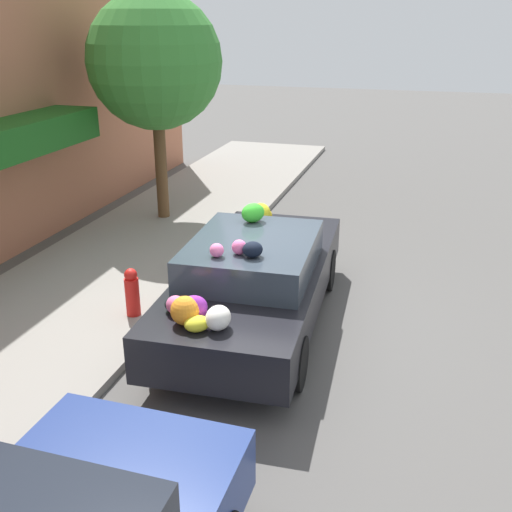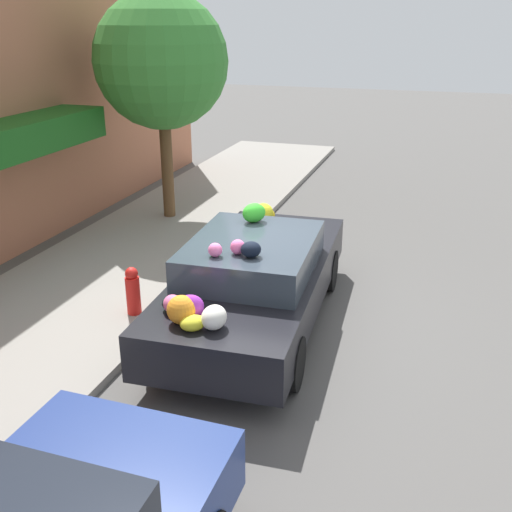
# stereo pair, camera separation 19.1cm
# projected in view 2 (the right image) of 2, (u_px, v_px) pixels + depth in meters

# --- Properties ---
(ground_plane) EXTENTS (60.00, 60.00, 0.00)m
(ground_plane) POSITION_uv_depth(u_px,v_px,m) (249.00, 322.00, 8.47)
(ground_plane) COLOR #565451
(sidewalk_curb) EXTENTS (24.00, 3.20, 0.11)m
(sidewalk_curb) POSITION_uv_depth(u_px,v_px,m) (83.00, 294.00, 9.22)
(sidewalk_curb) COLOR gray
(sidewalk_curb) RESTS_ON ground
(street_tree) EXTENTS (2.60, 2.60, 4.42)m
(street_tree) POSITION_uv_depth(u_px,v_px,m) (161.00, 62.00, 11.50)
(street_tree) COLOR brown
(street_tree) RESTS_ON sidewalk_curb
(fire_hydrant) EXTENTS (0.20, 0.20, 0.70)m
(fire_hydrant) POSITION_uv_depth(u_px,v_px,m) (133.00, 291.00, 8.37)
(fire_hydrant) COLOR red
(fire_hydrant) RESTS_ON sidewalk_curb
(art_car) EXTENTS (4.60, 2.01, 1.60)m
(art_car) POSITION_uv_depth(u_px,v_px,m) (254.00, 278.00, 8.12)
(art_car) COLOR black
(art_car) RESTS_ON ground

